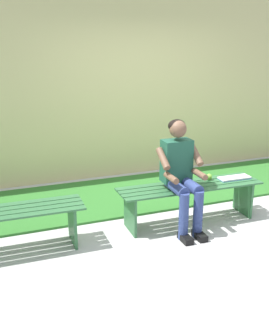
% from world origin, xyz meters
% --- Properties ---
extents(ground_plane, '(10.00, 7.00, 0.04)m').
position_xyz_m(ground_plane, '(1.11, 1.00, -0.02)').
color(ground_plane, '#B2B2AD').
extents(grass_strip, '(9.00, 1.46, 0.03)m').
position_xyz_m(grass_strip, '(1.11, -1.09, 0.01)').
color(grass_strip, '#2D6B28').
rests_on(grass_strip, ground).
extents(brick_wall, '(9.50, 0.24, 2.84)m').
position_xyz_m(brick_wall, '(0.50, -2.13, 1.42)').
color(brick_wall, '#D1C684').
rests_on(brick_wall, ground).
extents(bench_near, '(1.78, 0.46, 0.48)m').
position_xyz_m(bench_near, '(0.00, 0.00, 0.36)').
color(bench_near, '#2D6038').
rests_on(bench_near, ground).
extents(person_seated, '(0.50, 0.69, 1.28)m').
position_xyz_m(person_seated, '(0.19, 0.10, 0.71)').
color(person_seated, '#1E513D').
rests_on(person_seated, ground).
extents(apple, '(0.08, 0.08, 0.08)m').
position_xyz_m(apple, '(-0.31, -0.09, 0.52)').
color(apple, '#72B738').
rests_on(apple, bench_near).
extents(book_open, '(0.41, 0.17, 0.02)m').
position_xyz_m(book_open, '(-0.63, -0.01, 0.49)').
color(book_open, white).
rests_on(book_open, bench_near).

